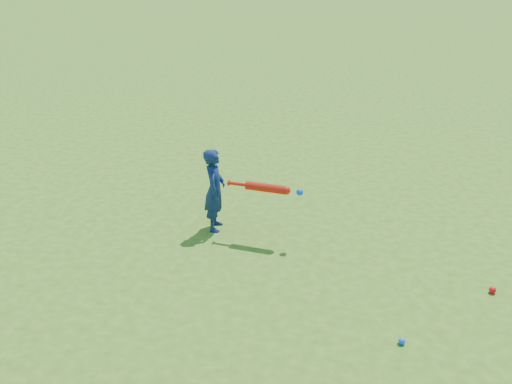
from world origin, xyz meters
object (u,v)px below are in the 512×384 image
ground_ball_red (493,290)px  bat_swing (269,188)px  child (215,190)px  ground_ball_blue (402,341)px

ground_ball_red → bat_swing: bat_swing is taller
child → ground_ball_red: size_ratio=14.22×
ground_ball_blue → bat_swing: bat_swing is taller
child → ground_ball_red: (3.08, -0.20, -0.46)m
ground_ball_red → child: bearing=176.3°
child → ground_ball_red: child is taller
child → ground_ball_blue: size_ratio=16.24×
child → ground_ball_blue: (2.37, -1.29, -0.47)m
ground_ball_blue → ground_ball_red: bearing=57.2°
ground_ball_blue → bat_swing: size_ratio=0.07×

